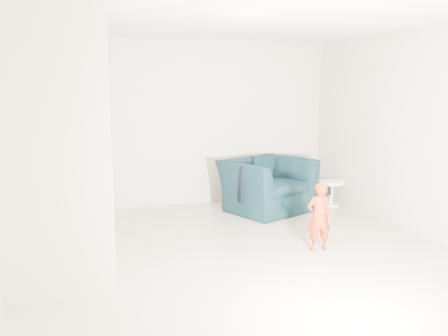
{
  "coord_description": "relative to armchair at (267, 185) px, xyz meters",
  "views": [
    {
      "loc": [
        -1.92,
        -4.8,
        1.93
      ],
      "look_at": [
        0.15,
        1.2,
        0.85
      ],
      "focal_mm": 38.0,
      "sensor_mm": 36.0,
      "label": 1
    }
  ],
  "objects": [
    {
      "name": "floor",
      "position": [
        -1.11,
        -1.9,
        -0.41
      ],
      "size": [
        5.5,
        5.5,
        0.0
      ],
      "primitive_type": "plane",
      "color": "tan",
      "rests_on": "ground"
    },
    {
      "name": "ceiling",
      "position": [
        -1.11,
        -1.9,
        2.29
      ],
      "size": [
        5.5,
        5.5,
        0.0
      ],
      "primitive_type": "plane",
      "rotation": [
        3.14,
        0.0,
        0.0
      ],
      "color": "silver",
      "rests_on": "back_wall"
    },
    {
      "name": "back_wall",
      "position": [
        -1.11,
        0.85,
        0.94
      ],
      "size": [
        5.0,
        0.0,
        5.0
      ],
      "primitive_type": "plane",
      "rotation": [
        1.57,
        0.0,
        0.0
      ],
      "color": "#B7AB95",
      "rests_on": "floor"
    },
    {
      "name": "front_wall",
      "position": [
        -1.11,
        -4.65,
        0.94
      ],
      "size": [
        5.0,
        0.0,
        5.0
      ],
      "primitive_type": "plane",
      "rotation": [
        -1.57,
        0.0,
        0.0
      ],
      "color": "#B7AB95",
      "rests_on": "floor"
    },
    {
      "name": "right_wall",
      "position": [
        1.39,
        -1.9,
        0.94
      ],
      "size": [
        0.0,
        5.5,
        5.5
      ],
      "primitive_type": "plane",
      "rotation": [
        1.57,
        0.0,
        -1.57
      ],
      "color": "#B7AB95",
      "rests_on": "floor"
    },
    {
      "name": "armchair",
      "position": [
        0.0,
        0.0,
        0.0
      ],
      "size": [
        1.56,
        1.47,
        0.82
      ],
      "primitive_type": "imported",
      "rotation": [
        0.0,
        0.0,
        0.36
      ],
      "color": "black",
      "rests_on": "floor"
    },
    {
      "name": "toddler",
      "position": [
        -0.19,
        -1.91,
        0.01
      ],
      "size": [
        0.32,
        0.22,
        0.83
      ],
      "primitive_type": "imported",
      "rotation": [
        0.0,
        0.0,
        3.06
      ],
      "color": "#A91605",
      "rests_on": "floor"
    },
    {
      "name": "side_table",
      "position": [
        1.14,
        -0.04,
        -0.13
      ],
      "size": [
        0.41,
        0.41,
        0.41
      ],
      "color": "white",
      "rests_on": "floor"
    },
    {
      "name": "staircase",
      "position": [
        -3.11,
        -1.35,
        0.54
      ],
      "size": [
        1.02,
        3.03,
        3.62
      ],
      "color": "#ADA089",
      "rests_on": "floor"
    },
    {
      "name": "cushion",
      "position": [
        0.05,
        0.33,
        0.24
      ],
      "size": [
        0.36,
        0.17,
        0.36
      ],
      "primitive_type": "cube",
      "rotation": [
        0.21,
        0.0,
        0.0
      ],
      "color": "black",
      "rests_on": "armchair"
    },
    {
      "name": "throw",
      "position": [
        -0.55,
        -0.09,
        0.1
      ],
      "size": [
        0.05,
        0.48,
        0.54
      ],
      "primitive_type": "cube",
      "color": "black",
      "rests_on": "armchair"
    },
    {
      "name": "phone",
      "position": [
        -0.07,
        -1.93,
        0.32
      ],
      "size": [
        0.02,
        0.05,
        0.1
      ],
      "primitive_type": "cube",
      "rotation": [
        0.0,
        0.0,
        -0.02
      ],
      "color": "black",
      "rests_on": "toddler"
    }
  ]
}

